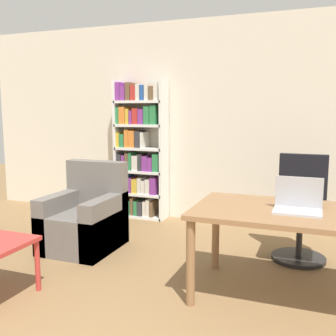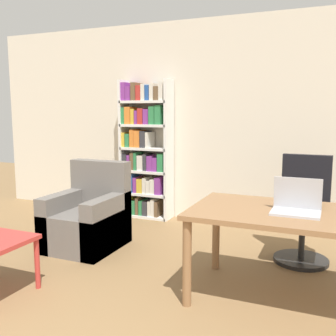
% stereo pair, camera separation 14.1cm
% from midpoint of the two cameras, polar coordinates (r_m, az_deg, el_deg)
% --- Properties ---
extents(wall_back, '(8.00, 0.06, 2.70)m').
position_cam_midpoint_polar(wall_back, '(5.21, 10.43, 6.49)').
color(wall_back, beige).
rests_on(wall_back, ground_plane).
extents(desk, '(1.50, 0.91, 0.73)m').
position_cam_midpoint_polar(desk, '(3.26, 15.99, -7.47)').
color(desk, olive).
rests_on(desk, ground_plane).
extents(laptop, '(0.36, 0.25, 0.27)m').
position_cam_midpoint_polar(laptop, '(3.19, 17.13, -5.07)').
color(laptop, '#B2B2B7').
rests_on(laptop, desk).
extents(office_chair, '(0.54, 0.54, 1.06)m').
position_cam_midpoint_polar(office_chair, '(4.23, 17.80, -6.20)').
color(office_chair, black).
rests_on(office_chair, ground_plane).
extents(armchair, '(0.72, 0.79, 0.94)m').
position_cam_midpoint_polar(armchair, '(4.47, -12.86, -7.51)').
color(armchair, '#66605B').
rests_on(armchair, ground_plane).
extents(bookshelf, '(0.73, 0.28, 1.93)m').
position_cam_midpoint_polar(bookshelf, '(5.51, -4.94, 2.41)').
color(bookshelf, white).
rests_on(bookshelf, ground_plane).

